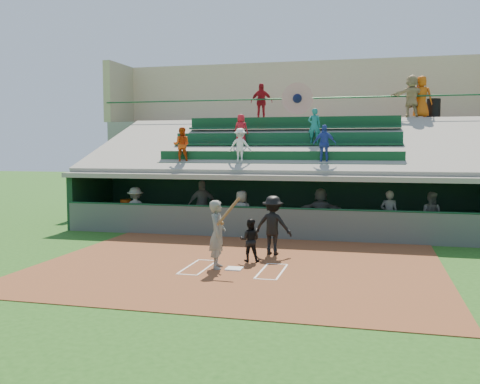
% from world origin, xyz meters
% --- Properties ---
extents(ground, '(100.00, 100.00, 0.00)m').
position_xyz_m(ground, '(0.00, 0.00, 0.00)').
color(ground, '#1E4C15').
rests_on(ground, ground).
extents(dirt_slab, '(11.00, 9.00, 0.02)m').
position_xyz_m(dirt_slab, '(0.00, 0.50, 0.01)').
color(dirt_slab, brown).
rests_on(dirt_slab, ground).
extents(home_plate, '(0.43, 0.43, 0.03)m').
position_xyz_m(home_plate, '(0.00, 0.00, 0.04)').
color(home_plate, white).
rests_on(home_plate, dirt_slab).
extents(batters_box_chalk, '(2.65, 1.85, 0.01)m').
position_xyz_m(batters_box_chalk, '(0.00, 0.00, 0.02)').
color(batters_box_chalk, silver).
rests_on(batters_box_chalk, dirt_slab).
extents(dugout_floor, '(16.00, 3.50, 0.04)m').
position_xyz_m(dugout_floor, '(0.00, 6.75, 0.02)').
color(dugout_floor, gray).
rests_on(dugout_floor, ground).
extents(concourse_slab, '(20.00, 3.00, 4.60)m').
position_xyz_m(concourse_slab, '(0.00, 13.50, 2.30)').
color(concourse_slab, gray).
rests_on(concourse_slab, ground).
extents(grandstand, '(20.40, 10.40, 7.80)m').
position_xyz_m(grandstand, '(-0.01, 10.51, 2.26)').
color(grandstand, '#505550').
rests_on(grandstand, ground).
extents(batter_at_plate, '(0.91, 0.79, 1.95)m').
position_xyz_m(batter_at_plate, '(-0.46, 0.00, 0.95)').
color(batter_at_plate, '#5C5F5A').
rests_on(batter_at_plate, dirt_slab).
extents(catcher, '(0.64, 0.52, 1.22)m').
position_xyz_m(catcher, '(0.18, 1.08, 0.63)').
color(catcher, black).
rests_on(catcher, dirt_slab).
extents(home_umpire, '(1.23, 0.79, 1.79)m').
position_xyz_m(home_umpire, '(0.64, 2.22, 0.92)').
color(home_umpire, black).
rests_on(home_umpire, dirt_slab).
extents(dugout_bench, '(14.11, 1.48, 0.42)m').
position_xyz_m(dugout_bench, '(0.08, 7.99, 0.25)').
color(dugout_bench, brown).
rests_on(dugout_bench, dugout_floor).
extents(white_table, '(0.88, 0.70, 0.70)m').
position_xyz_m(white_table, '(-6.08, 6.09, 0.39)').
color(white_table, white).
rests_on(white_table, dugout_floor).
extents(water_cooler, '(0.43, 0.43, 0.43)m').
position_xyz_m(water_cooler, '(-6.14, 6.13, 0.96)').
color(water_cooler, '#C5460B').
rests_on(water_cooler, white_table).
extents(dugout_player_a, '(1.26, 1.00, 1.70)m').
position_xyz_m(dugout_player_a, '(-5.34, 5.32, 0.89)').
color(dugout_player_a, '#595C57').
rests_on(dugout_player_a, dugout_floor).
extents(dugout_player_b, '(1.24, 0.91, 1.95)m').
position_xyz_m(dugout_player_b, '(-2.91, 6.25, 1.01)').
color(dugout_player_b, '#585B55').
rests_on(dugout_player_b, dugout_floor).
extents(dugout_player_c, '(0.88, 0.63, 1.67)m').
position_xyz_m(dugout_player_c, '(-1.10, 5.29, 0.87)').
color(dugout_player_c, '#5A5C57').
rests_on(dugout_player_c, dugout_floor).
extents(dugout_player_d, '(1.63, 0.61, 1.73)m').
position_xyz_m(dugout_player_d, '(1.68, 6.44, 0.90)').
color(dugout_player_d, '#5E605B').
rests_on(dugout_player_d, dugout_floor).
extents(dugout_player_e, '(0.70, 0.53, 1.72)m').
position_xyz_m(dugout_player_e, '(4.16, 5.88, 0.90)').
color(dugout_player_e, '#555752').
rests_on(dugout_player_e, dugout_floor).
extents(dugout_player_f, '(1.00, 0.91, 1.68)m').
position_xyz_m(dugout_player_f, '(5.58, 6.13, 0.88)').
color(dugout_player_f, '#5A5D58').
rests_on(dugout_player_f, dugout_floor).
extents(trash_bin, '(0.62, 0.62, 0.93)m').
position_xyz_m(trash_bin, '(6.25, 12.81, 5.06)').
color(trash_bin, black).
rests_on(trash_bin, concourse_slab).
extents(concourse_staff_a, '(1.12, 0.60, 1.81)m').
position_xyz_m(concourse_staff_a, '(-1.80, 12.26, 5.50)').
color(concourse_staff_a, '#A2121A').
rests_on(concourse_staff_a, concourse_slab).
extents(concourse_staff_b, '(1.04, 0.78, 1.93)m').
position_xyz_m(concourse_staff_b, '(5.65, 12.23, 5.56)').
color(concourse_staff_b, '#C44F0B').
rests_on(concourse_staff_b, concourse_slab).
extents(concourse_staff_c, '(1.90, 1.19, 1.96)m').
position_xyz_m(concourse_staff_c, '(5.20, 12.01, 5.58)').
color(concourse_staff_c, tan).
rests_on(concourse_staff_c, concourse_slab).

